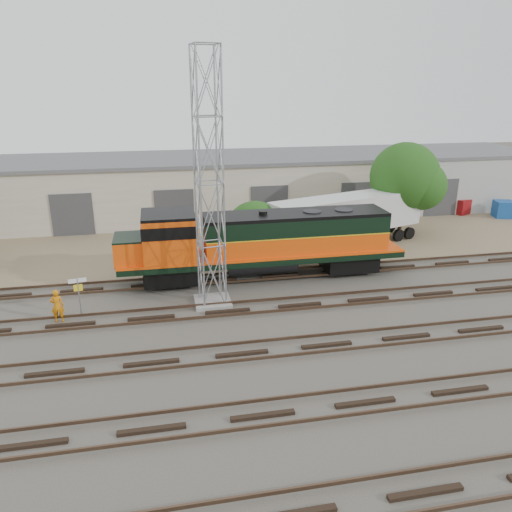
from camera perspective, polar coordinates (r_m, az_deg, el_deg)
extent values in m
plane|color=#47423A|center=(26.32, 5.94, -7.08)|extent=(140.00, 140.00, 0.00)
cube|color=#726047|center=(39.90, -0.34, 2.32)|extent=(80.00, 16.00, 0.02)
cube|color=black|center=(17.20, 18.79, -24.21)|extent=(80.00, 2.40, 0.14)
cube|color=#4C3828|center=(16.66, 20.23, -25.47)|extent=(80.00, 0.08, 0.14)
cube|color=#4C3828|center=(17.58, 17.57, -22.34)|extent=(80.00, 0.08, 0.14)
cube|color=black|center=(20.26, 12.37, -16.05)|extent=(80.00, 2.40, 0.14)
cube|color=#4C3828|center=(19.63, 13.30, -16.91)|extent=(80.00, 0.08, 0.14)
cube|color=#4C3828|center=(20.74, 11.57, -14.59)|extent=(80.00, 0.08, 0.14)
cube|color=black|center=(23.78, 8.08, -10.04)|extent=(80.00, 2.40, 0.14)
cube|color=#4C3828|center=(23.10, 8.71, -10.62)|extent=(80.00, 0.08, 0.14)
cube|color=#4C3828|center=(24.33, 7.51, -8.92)|extent=(80.00, 0.08, 0.14)
cube|color=black|center=(27.59, 5.03, -5.60)|extent=(80.00, 2.40, 0.14)
cube|color=#4C3828|center=(26.88, 5.48, -5.99)|extent=(80.00, 0.08, 0.14)
cube|color=#4C3828|center=(28.18, 4.62, -4.72)|extent=(80.00, 0.08, 0.14)
cube|color=black|center=(31.58, 2.77, -2.25)|extent=(80.00, 2.40, 0.14)
cube|color=#4C3828|center=(30.85, 3.11, -2.51)|extent=(80.00, 0.08, 0.14)
cube|color=#4C3828|center=(32.20, 2.45, -1.54)|extent=(80.00, 0.08, 0.14)
cube|color=beige|center=(46.95, -2.23, 8.02)|extent=(58.00, 10.00, 5.00)
cube|color=#59595B|center=(46.51, -2.27, 11.22)|extent=(58.40, 10.40, 0.30)
cube|color=#999993|center=(50.73, 24.36, 7.18)|extent=(14.00, 0.10, 5.00)
cube|color=#333335|center=(42.16, -20.24, 4.43)|extent=(3.20, 0.12, 3.40)
cube|color=#333335|center=(41.64, -9.30, 5.20)|extent=(3.20, 0.12, 3.40)
cube|color=#333335|center=(42.63, 1.55, 5.77)|extent=(3.20, 0.12, 3.40)
cube|color=#333335|center=(45.05, 11.58, 6.12)|extent=(3.20, 0.12, 3.40)
cube|color=#333335|center=(48.68, 20.36, 6.27)|extent=(3.20, 0.12, 3.40)
cube|color=black|center=(30.47, -9.65, -1.87)|extent=(3.28, 2.46, 1.02)
cube|color=black|center=(32.66, 10.49, -0.47)|extent=(3.28, 2.46, 1.02)
cube|color=black|center=(30.84, 0.78, 0.04)|extent=(17.42, 3.07, 0.36)
cylinder|color=black|center=(31.06, 0.78, -1.07)|extent=(4.30, 1.13, 1.13)
cube|color=#E2480A|center=(31.07, 4.49, 1.67)|extent=(11.27, 2.66, 1.23)
cube|color=black|center=(30.75, 4.54, 3.67)|extent=(11.27, 2.66, 1.02)
cube|color=black|center=(30.59, 4.57, 4.78)|extent=(11.27, 2.66, 0.20)
cube|color=#E2480A|center=(29.76, -9.88, 2.09)|extent=(3.07, 3.07, 2.66)
cube|color=black|center=(29.38, -10.04, 4.73)|extent=(3.07, 3.07, 0.16)
cube|color=#E2480A|center=(30.00, -14.31, 0.68)|extent=(1.64, 2.46, 1.43)
cube|color=gray|center=(27.93, -4.97, -5.21)|extent=(1.97, 1.97, 0.20)
cylinder|color=gray|center=(26.44, -6.85, 8.53)|extent=(0.10, 0.10, 13.15)
cylinder|color=gray|center=(26.56, -4.23, 8.66)|extent=(0.10, 0.10, 13.15)
cylinder|color=gray|center=(25.26, -6.61, 8.04)|extent=(0.10, 0.10, 13.15)
cylinder|color=gray|center=(25.38, -3.88, 8.18)|extent=(0.10, 0.10, 13.15)
cylinder|color=gray|center=(27.46, -19.54, -4.49)|extent=(0.07, 0.07, 2.18)
cube|color=white|center=(27.12, -19.76, -2.67)|extent=(0.88, 0.20, 0.22)
cube|color=yellow|center=(27.26, -19.66, -3.44)|extent=(0.45, 0.12, 0.35)
imported|color=orange|center=(27.37, -21.77, -5.31)|extent=(0.67, 0.47, 1.78)
cube|color=silver|center=(37.36, 10.43, 4.82)|extent=(12.53, 6.22, 2.57)
cube|color=black|center=(41.08, 15.50, 2.78)|extent=(2.91, 2.98, 0.95)
cube|color=black|center=(34.38, 5.11, 0.49)|extent=(0.14, 0.14, 1.24)
cube|color=black|center=(35.88, 3.40, 1.34)|extent=(0.14, 0.14, 1.24)
cube|color=#154995|center=(50.63, 26.44, 4.81)|extent=(1.93, 1.86, 1.50)
cube|color=maroon|center=(50.44, 22.35, 5.28)|extent=(1.94, 1.89, 1.40)
cylinder|color=#382619|center=(35.40, -0.12, 0.39)|extent=(0.28, 0.28, 0.38)
sphere|color=#1F4D16|center=(34.91, -0.12, 2.94)|extent=(4.14, 4.14, 4.14)
sphere|color=#1F4D16|center=(34.61, 1.43, 2.07)|extent=(2.90, 2.90, 2.90)
cylinder|color=#382619|center=(41.80, 16.20, 4.24)|extent=(0.31, 0.31, 2.71)
sphere|color=#1F4D16|center=(41.12, 16.62, 8.62)|extent=(5.42, 5.42, 5.42)
sphere|color=#1F4D16|center=(41.04, 18.42, 7.64)|extent=(3.79, 3.79, 3.79)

